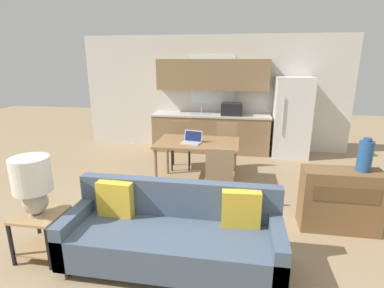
{
  "coord_description": "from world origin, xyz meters",
  "views": [
    {
      "loc": [
        0.72,
        -2.66,
        2.15
      ],
      "look_at": [
        0.02,
        1.5,
        0.95
      ],
      "focal_mm": 28.0,
      "sensor_mm": 36.0,
      "label": 1
    }
  ],
  "objects_px": {
    "couch": "(174,235)",
    "laptop": "(192,140)",
    "refrigerator": "(291,117)",
    "dining_chair_far_left": "(181,142)",
    "table_lamp": "(32,181)",
    "vase": "(365,156)",
    "credenza": "(340,200)",
    "dining_table": "(198,146)",
    "dining_chair_near_right": "(220,174)",
    "dining_chair_far_right": "(226,145)",
    "side_table": "(42,227)"
  },
  "relations": [
    {
      "from": "credenza",
      "to": "dining_chair_far_left",
      "type": "xyz_separation_m",
      "value": [
        -2.48,
        1.96,
        0.11
      ]
    },
    {
      "from": "couch",
      "to": "laptop",
      "type": "height_order",
      "value": "laptop"
    },
    {
      "from": "dining_chair_far_left",
      "to": "dining_chair_near_right",
      "type": "xyz_separation_m",
      "value": [
        0.91,
        -1.6,
        0.0
      ]
    },
    {
      "from": "dining_table",
      "to": "credenza",
      "type": "distance_m",
      "value": 2.34
    },
    {
      "from": "table_lamp",
      "to": "dining_chair_far_right",
      "type": "xyz_separation_m",
      "value": [
        1.86,
        3.11,
        -0.39
      ]
    },
    {
      "from": "side_table",
      "to": "couch",
      "type": "bearing_deg",
      "value": 4.43
    },
    {
      "from": "dining_chair_far_right",
      "to": "laptop",
      "type": "height_order",
      "value": "laptop"
    },
    {
      "from": "vase",
      "to": "dining_chair_far_right",
      "type": "bearing_deg",
      "value": 133.21
    },
    {
      "from": "credenza",
      "to": "laptop",
      "type": "height_order",
      "value": "laptop"
    },
    {
      "from": "refrigerator",
      "to": "side_table",
      "type": "relative_size",
      "value": 3.41
    },
    {
      "from": "dining_chair_far_left",
      "to": "dining_chair_far_right",
      "type": "distance_m",
      "value": 0.91
    },
    {
      "from": "dining_chair_far_left",
      "to": "dining_chair_far_right",
      "type": "bearing_deg",
      "value": -9.7
    },
    {
      "from": "refrigerator",
      "to": "laptop",
      "type": "bearing_deg",
      "value": -132.96
    },
    {
      "from": "couch",
      "to": "dining_chair_far_left",
      "type": "bearing_deg",
      "value": 100.04
    },
    {
      "from": "dining_chair_near_right",
      "to": "dining_chair_far_right",
      "type": "bearing_deg",
      "value": -90.54
    },
    {
      "from": "couch",
      "to": "credenza",
      "type": "relative_size",
      "value": 2.34
    },
    {
      "from": "side_table",
      "to": "credenza",
      "type": "bearing_deg",
      "value": 18.46
    },
    {
      "from": "vase",
      "to": "dining_chair_far_left",
      "type": "distance_m",
      "value": 3.36
    },
    {
      "from": "dining_chair_near_right",
      "to": "laptop",
      "type": "bearing_deg",
      "value": -53.27
    },
    {
      "from": "dining_table",
      "to": "dining_chair_near_right",
      "type": "height_order",
      "value": "dining_chair_near_right"
    },
    {
      "from": "refrigerator",
      "to": "dining_chair_far_left",
      "type": "height_order",
      "value": "refrigerator"
    },
    {
      "from": "couch",
      "to": "table_lamp",
      "type": "distance_m",
      "value": 1.59
    },
    {
      "from": "couch",
      "to": "dining_chair_near_right",
      "type": "relative_size",
      "value": 2.41
    },
    {
      "from": "dining_table",
      "to": "dining_chair_near_right",
      "type": "relative_size",
      "value": 1.5
    },
    {
      "from": "vase",
      "to": "dining_chair_near_right",
      "type": "relative_size",
      "value": 0.45
    },
    {
      "from": "credenza",
      "to": "dining_chair_near_right",
      "type": "distance_m",
      "value": 1.62
    },
    {
      "from": "couch",
      "to": "dining_chair_far_left",
      "type": "distance_m",
      "value": 3.04
    },
    {
      "from": "couch",
      "to": "dining_chair_far_right",
      "type": "relative_size",
      "value": 2.41
    },
    {
      "from": "couch",
      "to": "dining_chair_far_left",
      "type": "xyz_separation_m",
      "value": [
        -0.53,
        2.99,
        0.18
      ]
    },
    {
      "from": "couch",
      "to": "laptop",
      "type": "xyz_separation_m",
      "value": [
        -0.15,
        2.09,
        0.48
      ]
    },
    {
      "from": "dining_chair_near_right",
      "to": "dining_chair_far_right",
      "type": "distance_m",
      "value": 1.58
    },
    {
      "from": "vase",
      "to": "laptop",
      "type": "relative_size",
      "value": 1.16
    },
    {
      "from": "table_lamp",
      "to": "credenza",
      "type": "xyz_separation_m",
      "value": [
        3.43,
        1.17,
        -0.51
      ]
    },
    {
      "from": "table_lamp",
      "to": "vase",
      "type": "xyz_separation_m",
      "value": [
        3.66,
        1.2,
        0.09
      ]
    },
    {
      "from": "refrigerator",
      "to": "credenza",
      "type": "distance_m",
      "value": 3.16
    },
    {
      "from": "vase",
      "to": "dining_chair_far_right",
      "type": "xyz_separation_m",
      "value": [
        -1.8,
        1.91,
        -0.49
      ]
    },
    {
      "from": "dining_table",
      "to": "couch",
      "type": "relative_size",
      "value": 0.62
    },
    {
      "from": "dining_chair_near_right",
      "to": "dining_chair_far_right",
      "type": "relative_size",
      "value": 1.0
    },
    {
      "from": "table_lamp",
      "to": "dining_chair_far_right",
      "type": "bearing_deg",
      "value": 59.14
    },
    {
      "from": "side_table",
      "to": "dining_chair_far_right",
      "type": "relative_size",
      "value": 0.56
    },
    {
      "from": "refrigerator",
      "to": "table_lamp",
      "type": "bearing_deg",
      "value": -127.04
    },
    {
      "from": "side_table",
      "to": "table_lamp",
      "type": "xyz_separation_m",
      "value": [
        -0.01,
        -0.03,
        0.56
      ]
    },
    {
      "from": "side_table",
      "to": "dining_chair_far_left",
      "type": "bearing_deg",
      "value": 73.11
    },
    {
      "from": "dining_table",
      "to": "dining_chair_near_right",
      "type": "distance_m",
      "value": 0.92
    },
    {
      "from": "dining_chair_near_right",
      "to": "laptop",
      "type": "xyz_separation_m",
      "value": [
        -0.54,
        0.7,
        0.31
      ]
    },
    {
      "from": "credenza",
      "to": "dining_chair_near_right",
      "type": "bearing_deg",
      "value": 167.0
    },
    {
      "from": "vase",
      "to": "dining_chair_near_right",
      "type": "xyz_separation_m",
      "value": [
        -1.8,
        0.33,
        -0.49
      ]
    },
    {
      "from": "dining_table",
      "to": "dining_chair_far_right",
      "type": "bearing_deg",
      "value": 60.56
    },
    {
      "from": "dining_table",
      "to": "table_lamp",
      "type": "xyz_separation_m",
      "value": [
        -1.41,
        -2.32,
        0.2
      ]
    },
    {
      "from": "dining_chair_far_left",
      "to": "refrigerator",
      "type": "bearing_deg",
      "value": 18.46
    }
  ]
}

